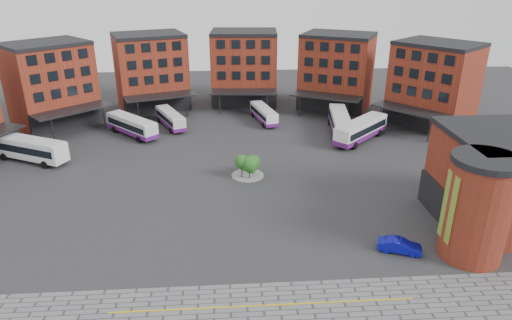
{
  "coord_description": "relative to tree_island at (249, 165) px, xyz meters",
  "views": [
    {
      "loc": [
        -0.73,
        -44.59,
        26.69
      ],
      "look_at": [
        2.89,
        8.1,
        4.0
      ],
      "focal_mm": 32.0,
      "sensor_mm": 36.0,
      "label": 1
    }
  ],
  "objects": [
    {
      "name": "bus_f",
      "position": [
        19.03,
        12.75,
        0.04
      ],
      "size": [
        10.85,
        10.64,
        3.48
      ],
      "rotation": [
        0.0,
        0.0,
        -0.8
      ],
      "color": "white",
      "rests_on": "ground"
    },
    {
      "name": "bus_d",
      "position": [
        4.02,
        23.64,
        -0.36
      ],
      "size": [
        4.52,
        10.01,
        2.75
      ],
      "rotation": [
        0.0,
        0.0,
        0.24
      ],
      "color": "white",
      "rests_on": "ground"
    },
    {
      "name": "tree_island",
      "position": [
        0.0,
        0.0,
        0.0
      ],
      "size": [
        4.4,
        4.4,
        3.34
      ],
      "color": "gray",
      "rests_on": "ground"
    },
    {
      "name": "ground",
      "position": [
        -2.17,
        -11.62,
        -1.85
      ],
      "size": [
        160.0,
        160.0,
        0.0
      ],
      "primitive_type": "plane",
      "color": "#28282B",
      "rests_on": "ground"
    },
    {
      "name": "main_building",
      "position": [
        -6.94,
        26.63,
        5.38
      ],
      "size": [
        94.14,
        42.48,
        14.6
      ],
      "color": "maroon",
      "rests_on": "ground"
    },
    {
      "name": "bus_a",
      "position": [
        -31.73,
        7.79,
        0.2
      ],
      "size": [
        12.19,
        7.86,
        3.45
      ],
      "rotation": [
        0.0,
        0.0,
        1.12
      ],
      "color": "white",
      "rests_on": "ground"
    },
    {
      "name": "bus_c",
      "position": [
        -12.78,
        21.93,
        -0.31
      ],
      "size": [
        6.28,
        10.09,
        2.83
      ],
      "rotation": [
        0.0,
        0.0,
        0.43
      ],
      "color": "silver",
      "rests_on": "ground"
    },
    {
      "name": "blue_car",
      "position": [
        14.17,
        -18.66,
        -1.13
      ],
      "size": [
        4.58,
        2.89,
        1.42
      ],
      "primitive_type": "imported",
      "rotation": [
        0.0,
        0.0,
        1.22
      ],
      "color": "#0C0EA6",
      "rests_on": "ground"
    },
    {
      "name": "bus_b",
      "position": [
        -18.8,
        17.87,
        -0.11
      ],
      "size": [
        9.77,
        9.96,
        3.2
      ],
      "rotation": [
        0.0,
        0.0,
        0.77
      ],
      "color": "silver",
      "rests_on": "ground"
    },
    {
      "name": "east_building",
      "position": [
        26.54,
        -14.68,
        3.45
      ],
      "size": [
        17.4,
        15.4,
        10.6
      ],
      "color": "maroon",
      "rests_on": "ground"
    },
    {
      "name": "yellow_line",
      "position": [
        -0.17,
        -25.62,
        -1.82
      ],
      "size": [
        26.0,
        0.15,
        0.02
      ],
      "primitive_type": "cube",
      "color": "gold",
      "rests_on": "paving_zone"
    },
    {
      "name": "bus_e",
      "position": [
        16.51,
        16.85,
        0.03
      ],
      "size": [
        4.44,
        12.52,
        3.45
      ],
      "rotation": [
        0.0,
        0.0,
        -0.14
      ],
      "color": "white",
      "rests_on": "ground"
    }
  ]
}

